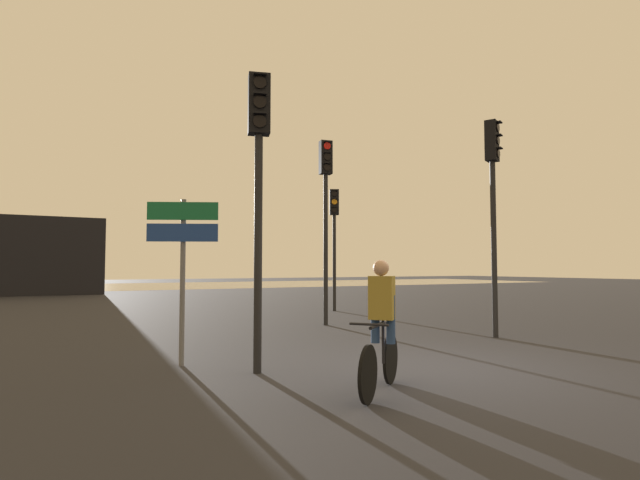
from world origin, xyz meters
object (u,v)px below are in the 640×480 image
traffic_light_far_right (334,226)px  traffic_light_center (326,197)px  direction_sign_post (183,250)px  traffic_light_near_left (259,164)px  cyclist (381,325)px  traffic_light_near_right (493,187)px

traffic_light_far_right → traffic_light_center: bearing=83.5°
direction_sign_post → traffic_light_center: bearing=-116.0°
traffic_light_center → direction_sign_post: size_ratio=1.89×
traffic_light_near_left → traffic_light_far_right: (6.05, 8.38, -0.08)m
cyclist → direction_sign_post: bearing=-6.9°
traffic_light_center → traffic_light_near_left: bearing=61.6°
traffic_light_center → direction_sign_post: 6.13m
traffic_light_near_right → direction_sign_post: bearing=-27.6°
direction_sign_post → cyclist: size_ratio=1.60×
traffic_light_near_right → traffic_light_near_left: 6.00m
traffic_light_near_left → cyclist: (0.96, -1.73, -2.24)m
direction_sign_post → cyclist: direction_sign_post is taller
traffic_light_near_left → traffic_light_far_right: bearing=-109.6°
direction_sign_post → traffic_light_near_right: bearing=-155.4°
traffic_light_far_right → cyclist: (-5.08, -10.11, -2.16)m
traffic_light_center → traffic_light_near_right: bearing=129.7°
cyclist → traffic_light_far_right: bearing=-66.9°
traffic_light_center → cyclist: bearing=76.6°
traffic_light_center → traffic_light_near_left: (-3.73, -4.77, -0.34)m
traffic_light_near_right → cyclist: (-4.94, -2.75, -2.49)m
traffic_light_near_left → cyclist: bearing=135.3°
traffic_light_center → traffic_light_near_left: size_ratio=1.12×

